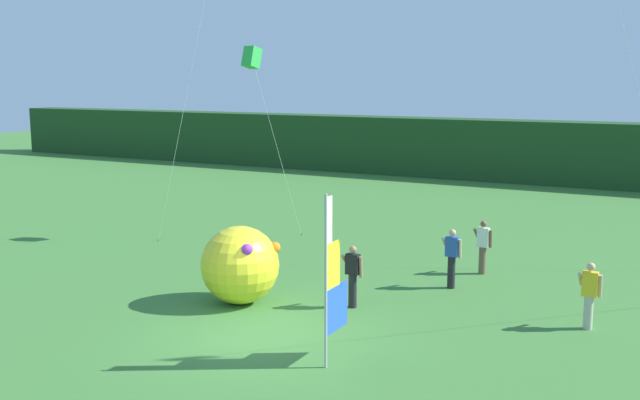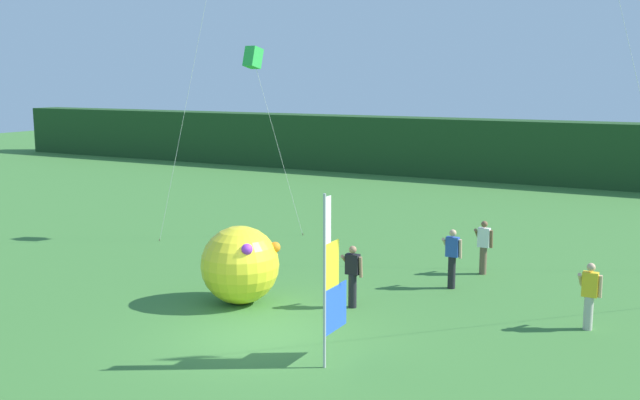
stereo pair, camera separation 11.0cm
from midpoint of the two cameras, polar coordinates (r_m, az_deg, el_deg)
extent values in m
plane|color=#3D7533|center=(17.53, -4.26, -10.48)|extent=(120.00, 120.00, 0.00)
cube|color=#1E421E|center=(43.99, 16.54, 3.60)|extent=(80.00, 2.40, 3.55)
cylinder|color=#B7B7BC|center=(15.10, 0.56, -6.41)|extent=(0.06, 0.06, 3.68)
cube|color=blue|center=(15.74, 1.44, -8.36)|extent=(0.02, 0.97, 0.98)
cube|color=yellow|center=(15.31, 1.14, -5.05)|extent=(0.02, 0.60, 0.98)
cube|color=white|center=(14.93, 0.83, -1.56)|extent=(0.02, 0.23, 0.98)
cylinder|color=brown|center=(23.18, 12.68, -4.61)|extent=(0.22, 0.22, 0.85)
cube|color=white|center=(23.02, 12.75, -2.86)|extent=(0.36, 0.20, 0.59)
sphere|color=brown|center=(22.94, 12.78, -1.84)|extent=(0.20, 0.20, 0.20)
cylinder|color=brown|center=(23.12, 12.25, -2.61)|extent=(0.09, 0.48, 0.42)
cylinder|color=brown|center=(22.97, 13.30, -2.97)|extent=(0.09, 0.14, 0.56)
cylinder|color=#B7B2A3|center=(18.92, 20.27, -8.23)|extent=(0.22, 0.22, 0.82)
cube|color=yellow|center=(18.72, 20.40, -6.16)|extent=(0.36, 0.20, 0.60)
sphere|color=tan|center=(18.62, 20.47, -4.91)|extent=(0.20, 0.20, 0.20)
cylinder|color=tan|center=(18.79, 19.74, -5.83)|extent=(0.09, 0.48, 0.42)
cylinder|color=tan|center=(18.71, 21.10, -6.29)|extent=(0.09, 0.14, 0.56)
cylinder|color=black|center=(19.42, 2.70, -7.06)|extent=(0.22, 0.22, 0.90)
cube|color=black|center=(19.23, 2.72, -5.00)|extent=(0.36, 0.20, 0.54)
sphere|color=#A37556|center=(19.13, 2.72, -3.87)|extent=(0.20, 0.20, 0.20)
cylinder|color=#A37556|center=(19.37, 2.18, -4.76)|extent=(0.09, 0.48, 0.42)
cylinder|color=#A37556|center=(19.15, 3.35, -5.23)|extent=(0.09, 0.14, 0.56)
cylinder|color=black|center=(21.45, 10.34, -5.56)|extent=(0.22, 0.22, 0.93)
cube|color=#284CA8|center=(21.27, 10.40, -3.60)|extent=(0.36, 0.20, 0.57)
sphere|color=tan|center=(21.19, 10.43, -2.53)|extent=(0.20, 0.20, 0.20)
cylinder|color=tan|center=(21.39, 9.87, -3.35)|extent=(0.09, 0.48, 0.42)
cylinder|color=tan|center=(21.22, 10.99, -3.75)|extent=(0.09, 0.14, 0.56)
sphere|color=yellow|center=(19.73, -6.07, -5.03)|extent=(2.10, 2.10, 2.10)
sphere|color=purple|center=(18.78, -5.52, -3.83)|extent=(0.29, 0.29, 0.29)
sphere|color=orange|center=(19.60, -3.35, -3.69)|extent=(0.29, 0.29, 0.29)
sphere|color=purple|center=(20.25, -3.90, -3.57)|extent=(0.29, 0.29, 0.29)
cylinder|color=brown|center=(27.85, -12.24, -3.05)|extent=(0.03, 0.03, 0.08)
cylinder|color=silver|center=(26.87, -10.10, 8.11)|extent=(2.29, 1.00, 10.81)
cylinder|color=brown|center=(28.19, -1.23, -2.68)|extent=(0.03, 0.03, 0.08)
cylinder|color=silver|center=(27.52, -3.12, 3.99)|extent=(1.39, 1.22, 6.71)
cube|color=green|center=(27.26, -5.11, 10.97)|extent=(0.59, 0.72, 0.83)
camera|label=1|loc=(0.05, -89.84, 0.03)|focal=41.20mm
camera|label=2|loc=(0.05, 90.16, -0.03)|focal=41.20mm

